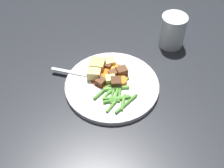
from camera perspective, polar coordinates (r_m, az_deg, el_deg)
ground_plane at (r=0.80m, az=-0.00°, el=-0.67°), size 3.00×3.00×0.00m
dinner_plate at (r=0.80m, az=-0.00°, el=-0.34°), size 0.25×0.25×0.01m
stew_sauce at (r=0.81m, az=-0.75°, el=1.70°), size 0.10×0.10×0.00m
carrot_slice_0 at (r=0.80m, az=-2.19°, el=1.12°), size 0.05×0.05×0.01m
carrot_slice_1 at (r=0.80m, az=-1.21°, el=1.37°), size 0.04×0.04×0.01m
carrot_slice_2 at (r=0.79m, az=1.74°, el=0.63°), size 0.04×0.04×0.01m
carrot_slice_3 at (r=0.82m, az=-1.51°, el=2.83°), size 0.04×0.04×0.01m
carrot_slice_4 at (r=0.81m, az=-2.34°, el=1.96°), size 0.04×0.04×0.01m
carrot_slice_5 at (r=0.83m, az=0.16°, el=3.14°), size 0.04×0.04×0.01m
carrot_slice_6 at (r=0.82m, az=-3.54°, el=2.56°), size 0.03×0.03×0.01m
potato_chunk_0 at (r=0.82m, az=-2.84°, el=3.58°), size 0.05×0.05×0.03m
potato_chunk_1 at (r=0.80m, az=-3.46°, el=1.95°), size 0.05×0.05×0.03m
potato_chunk_2 at (r=0.84m, az=-0.44°, el=4.23°), size 0.03×0.03×0.02m
potato_chunk_3 at (r=0.79m, az=-0.40°, el=0.80°), size 0.03×0.03×0.02m
meat_chunk_0 at (r=0.83m, az=-0.80°, el=3.58°), size 0.03×0.03×0.02m
meat_chunk_1 at (r=0.81m, az=0.23°, el=1.99°), size 0.02×0.02×0.02m
meat_chunk_2 at (r=0.79m, az=-2.15°, el=0.43°), size 0.03×0.03×0.02m
meat_chunk_3 at (r=0.81m, az=1.89°, el=2.41°), size 0.03×0.03×0.02m
meat_chunk_4 at (r=0.78m, az=0.79°, el=0.32°), size 0.04×0.04×0.02m
green_bean_0 at (r=0.77m, az=1.46°, el=-1.61°), size 0.05×0.05×0.01m
green_bean_1 at (r=0.78m, az=1.27°, el=-0.32°), size 0.03×0.08×0.01m
green_bean_2 at (r=0.77m, az=-0.61°, el=-1.53°), size 0.03×0.05×0.01m
green_bean_3 at (r=0.77m, az=1.19°, el=-0.99°), size 0.06×0.06×0.01m
green_bean_4 at (r=0.77m, az=0.70°, el=-0.88°), size 0.04×0.07×0.01m
green_bean_5 at (r=0.75m, az=0.87°, el=-3.01°), size 0.03×0.07×0.01m
green_bean_6 at (r=0.75m, az=1.51°, el=-2.94°), size 0.01×0.05×0.01m
green_bean_7 at (r=0.74m, az=0.28°, el=-3.81°), size 0.03×0.06×0.01m
green_bean_8 at (r=0.76m, az=0.95°, el=-2.68°), size 0.04×0.07×0.01m
green_bean_9 at (r=0.77m, az=0.38°, el=-1.09°), size 0.06×0.06×0.01m
green_bean_10 at (r=0.74m, az=2.76°, el=-3.80°), size 0.03×0.08×0.01m
green_bean_11 at (r=0.75m, az=2.13°, el=-3.54°), size 0.04×0.04×0.01m
green_bean_12 at (r=0.77m, az=-1.35°, el=-1.02°), size 0.03×0.08×0.01m
fork at (r=0.82m, az=-5.52°, el=1.78°), size 0.14×0.13×0.00m
water_glass at (r=0.92m, az=11.57°, el=9.95°), size 0.08×0.08×0.10m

